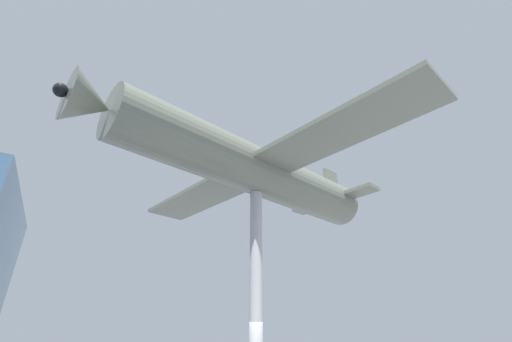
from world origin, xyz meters
name	(u,v)px	position (x,y,z in m)	size (l,w,h in m)	color
support_pylon_central	(256,285)	(0.00, 0.00, 3.81)	(0.50, 0.50, 7.62)	#B7B7BC
suspended_airplane	(250,168)	(-0.08, 0.33, 8.69)	(16.15, 14.77, 3.01)	slate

